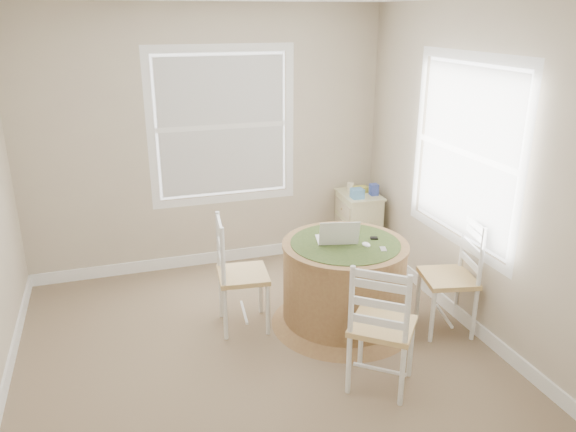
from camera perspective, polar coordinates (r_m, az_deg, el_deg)
name	(u,v)px	position (r m, az deg, el deg)	size (l,w,h in m)	color
room	(270,187)	(4.12, -1.83, 3.00)	(3.64, 3.64, 2.64)	#7B644E
round_table	(344,280)	(4.73, 5.70, -6.48)	(1.21, 1.21, 0.74)	olive
chair_left	(243,274)	(4.65, -4.60, -5.92)	(0.42, 0.40, 0.95)	white
chair_near	(382,326)	(3.98, 9.58, -10.92)	(0.42, 0.40, 0.95)	white
chair_right	(448,277)	(4.77, 15.96, -6.01)	(0.42, 0.40, 0.95)	white
laptop	(337,238)	(4.60, 4.99, -2.27)	(0.38, 0.35, 0.23)	white
mouse	(366,245)	(4.56, 7.95, -2.90)	(0.06, 0.09, 0.03)	white
phone	(383,250)	(4.50, 9.65, -3.38)	(0.04, 0.09, 0.02)	#B7BABF
keys	(374,239)	(4.69, 8.73, -2.30)	(0.06, 0.05, 0.03)	black
corner_chest	(358,224)	(6.11, 7.11, -0.83)	(0.42, 0.55, 0.70)	beige
tissue_box	(357,193)	(5.84, 7.07, 2.33)	(0.12, 0.12, 0.10)	#528ABB
box_yellow	(360,189)	(6.03, 7.34, 2.69)	(0.15, 0.10, 0.06)	#D0CA49
box_blue	(373,189)	(5.95, 8.59, 2.68)	(0.08, 0.08, 0.12)	#3749A5
cup_cream	(351,187)	(6.05, 6.44, 2.93)	(0.07, 0.07, 0.09)	beige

